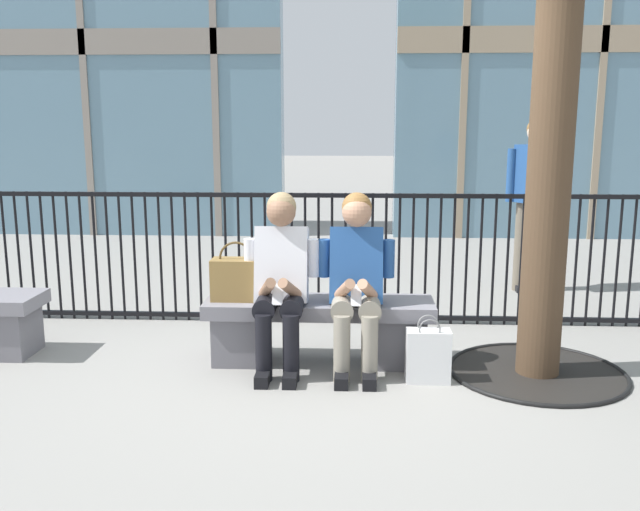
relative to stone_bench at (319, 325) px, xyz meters
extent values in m
plane|color=gray|center=(0.00, 0.00, -0.27)|extent=(60.00, 60.00, 0.00)
cube|color=slate|center=(0.00, 0.00, 0.13)|extent=(1.60, 0.44, 0.10)
cube|color=slate|center=(-0.56, 0.00, -0.10)|extent=(0.36, 0.37, 0.35)
cube|color=slate|center=(0.56, 0.00, -0.10)|extent=(0.36, 0.37, 0.35)
cylinder|color=black|center=(-0.35, -0.18, 0.20)|extent=(0.15, 0.40, 0.15)
cylinder|color=black|center=(-0.35, -0.38, -0.05)|extent=(0.11, 0.11, 0.45)
cube|color=black|center=(-0.35, -0.44, -0.23)|extent=(0.09, 0.22, 0.08)
cylinder|color=black|center=(-0.17, -0.18, 0.20)|extent=(0.15, 0.40, 0.15)
cylinder|color=black|center=(-0.17, -0.38, -0.05)|extent=(0.11, 0.11, 0.45)
cube|color=black|center=(-0.17, -0.44, -0.23)|extent=(0.09, 0.22, 0.08)
cube|color=silver|center=(-0.26, -0.04, 0.44)|extent=(0.36, 0.30, 0.55)
cylinder|color=silver|center=(-0.48, -0.04, 0.49)|extent=(0.08, 0.08, 0.26)
cylinder|color=#8E664C|center=(-0.34, -0.26, 0.32)|extent=(0.16, 0.28, 0.20)
cylinder|color=silver|center=(-0.04, -0.04, 0.49)|extent=(0.08, 0.08, 0.26)
cylinder|color=#8E664C|center=(-0.18, -0.26, 0.32)|extent=(0.16, 0.28, 0.20)
cube|color=silver|center=(-0.26, -0.32, 0.30)|extent=(0.07, 0.10, 0.13)
sphere|color=#8E664C|center=(-0.26, -0.06, 0.81)|extent=(0.20, 0.20, 0.20)
sphere|color=#997F59|center=(-0.26, -0.03, 0.84)|extent=(0.20, 0.20, 0.20)
cylinder|color=gray|center=(0.17, -0.18, 0.20)|extent=(0.15, 0.40, 0.15)
cylinder|color=gray|center=(0.17, -0.38, -0.05)|extent=(0.11, 0.11, 0.45)
cube|color=black|center=(0.17, -0.44, -0.23)|extent=(0.09, 0.22, 0.08)
cylinder|color=gray|center=(0.35, -0.18, 0.20)|extent=(0.15, 0.40, 0.15)
cylinder|color=gray|center=(0.35, -0.38, -0.05)|extent=(0.11, 0.11, 0.45)
cube|color=black|center=(0.35, -0.44, -0.23)|extent=(0.09, 0.22, 0.08)
cube|color=#234C8C|center=(0.26, -0.04, 0.44)|extent=(0.36, 0.30, 0.55)
cylinder|color=#234C8C|center=(0.04, -0.04, 0.49)|extent=(0.08, 0.08, 0.26)
cylinder|color=tan|center=(0.18, -0.26, 0.32)|extent=(0.16, 0.28, 0.20)
cylinder|color=#234C8C|center=(0.48, -0.04, 0.49)|extent=(0.08, 0.08, 0.26)
cylinder|color=tan|center=(0.34, -0.26, 0.32)|extent=(0.16, 0.28, 0.20)
cube|color=silver|center=(0.26, -0.32, 0.30)|extent=(0.07, 0.10, 0.13)
sphere|color=tan|center=(0.26, -0.06, 0.81)|extent=(0.20, 0.20, 0.20)
sphere|color=olive|center=(0.26, -0.03, 0.84)|extent=(0.20, 0.20, 0.20)
cube|color=olive|center=(-0.58, -0.01, 0.32)|extent=(0.34, 0.19, 0.29)
torus|color=brown|center=(-0.58, -0.01, 0.47)|extent=(0.24, 0.02, 0.24)
cube|color=white|center=(0.73, -0.35, -0.10)|extent=(0.29, 0.15, 0.35)
torus|color=slate|center=(0.73, -0.40, 0.10)|extent=(0.14, 0.01, 0.14)
torus|color=slate|center=(0.73, -0.30, 0.10)|extent=(0.14, 0.01, 0.14)
cylinder|color=#6B6051|center=(1.91, 2.22, 0.18)|extent=(0.13, 0.13, 0.90)
cube|color=black|center=(1.91, 2.18, -0.24)|extent=(0.09, 0.22, 0.06)
cylinder|color=#6B6051|center=(2.11, 2.22, 0.18)|extent=(0.13, 0.13, 0.90)
cube|color=black|center=(2.11, 2.18, -0.24)|extent=(0.09, 0.22, 0.06)
cube|color=#234C8C|center=(2.01, 2.22, 0.91)|extent=(0.44, 0.39, 0.56)
cylinder|color=#234C8C|center=(1.78, 2.22, 0.89)|extent=(0.08, 0.08, 0.52)
cylinder|color=#234C8C|center=(2.25, 2.22, 0.89)|extent=(0.08, 0.08, 0.52)
sphere|color=beige|center=(2.01, 2.22, 1.31)|extent=(0.20, 0.20, 0.20)
sphere|color=olive|center=(2.01, 2.24, 1.34)|extent=(0.20, 0.20, 0.20)
cube|color=#2D6BB7|center=(2.25, 2.12, 0.96)|extent=(0.07, 0.01, 0.14)
cylinder|color=black|center=(-2.74, 0.98, 0.28)|extent=(0.02, 0.02, 1.10)
cylinder|color=black|center=(-2.63, 0.98, 0.28)|extent=(0.02, 0.02, 1.10)
cylinder|color=black|center=(-2.52, 0.98, 0.28)|extent=(0.02, 0.02, 1.10)
cylinder|color=black|center=(-2.41, 0.98, 0.28)|extent=(0.02, 0.02, 1.10)
cylinder|color=black|center=(-2.29, 0.98, 0.28)|extent=(0.02, 0.02, 1.10)
cylinder|color=black|center=(-2.18, 0.98, 0.28)|extent=(0.02, 0.02, 1.10)
cylinder|color=black|center=(-2.07, 0.98, 0.28)|extent=(0.02, 0.02, 1.10)
cylinder|color=black|center=(-1.96, 0.98, 0.28)|extent=(0.02, 0.02, 1.10)
cylinder|color=black|center=(-1.85, 0.98, 0.28)|extent=(0.02, 0.02, 1.10)
cylinder|color=black|center=(-1.73, 0.98, 0.28)|extent=(0.02, 0.02, 1.10)
cylinder|color=black|center=(-1.62, 0.98, 0.28)|extent=(0.02, 0.02, 1.10)
cylinder|color=black|center=(-1.51, 0.98, 0.28)|extent=(0.02, 0.02, 1.10)
cylinder|color=black|center=(-1.40, 0.98, 0.28)|extent=(0.02, 0.02, 1.10)
cylinder|color=black|center=(-1.29, 0.98, 0.28)|extent=(0.02, 0.02, 1.10)
cylinder|color=black|center=(-1.17, 0.98, 0.28)|extent=(0.02, 0.02, 1.10)
cylinder|color=black|center=(-1.06, 0.98, 0.28)|extent=(0.02, 0.02, 1.10)
cylinder|color=black|center=(-0.95, 0.98, 0.28)|extent=(0.02, 0.02, 1.10)
cylinder|color=black|center=(-0.84, 0.98, 0.28)|extent=(0.02, 0.02, 1.10)
cylinder|color=black|center=(-0.73, 0.98, 0.28)|extent=(0.02, 0.02, 1.10)
cylinder|color=black|center=(-0.62, 0.98, 0.28)|extent=(0.02, 0.02, 1.10)
cylinder|color=black|center=(-0.50, 0.98, 0.28)|extent=(0.02, 0.02, 1.10)
cylinder|color=black|center=(-0.39, 0.98, 0.28)|extent=(0.02, 0.02, 1.10)
cylinder|color=black|center=(-0.28, 0.98, 0.28)|extent=(0.02, 0.02, 1.10)
cylinder|color=black|center=(-0.17, 0.98, 0.28)|extent=(0.02, 0.02, 1.10)
cylinder|color=black|center=(-0.06, 0.98, 0.28)|extent=(0.02, 0.02, 1.10)
cylinder|color=black|center=(0.06, 0.98, 0.28)|extent=(0.02, 0.02, 1.10)
cylinder|color=black|center=(0.17, 0.98, 0.28)|extent=(0.02, 0.02, 1.10)
cylinder|color=black|center=(0.28, 0.98, 0.28)|extent=(0.02, 0.02, 1.10)
cylinder|color=black|center=(0.39, 0.98, 0.28)|extent=(0.02, 0.02, 1.10)
cylinder|color=black|center=(0.50, 0.98, 0.28)|extent=(0.02, 0.02, 1.10)
cylinder|color=black|center=(0.62, 0.98, 0.28)|extent=(0.02, 0.02, 1.10)
cylinder|color=black|center=(0.73, 0.98, 0.28)|extent=(0.02, 0.02, 1.10)
cylinder|color=black|center=(0.84, 0.98, 0.28)|extent=(0.02, 0.02, 1.10)
cylinder|color=black|center=(0.95, 0.98, 0.28)|extent=(0.02, 0.02, 1.10)
cylinder|color=black|center=(1.06, 0.98, 0.28)|extent=(0.02, 0.02, 1.10)
cylinder|color=black|center=(1.17, 0.98, 0.28)|extent=(0.02, 0.02, 1.10)
cylinder|color=black|center=(1.29, 0.98, 0.28)|extent=(0.02, 0.02, 1.10)
cylinder|color=black|center=(1.40, 0.98, 0.28)|extent=(0.02, 0.02, 1.10)
cylinder|color=black|center=(1.51, 0.98, 0.28)|extent=(0.02, 0.02, 1.10)
cylinder|color=black|center=(1.62, 0.98, 0.28)|extent=(0.02, 0.02, 1.10)
cylinder|color=black|center=(1.73, 0.98, 0.28)|extent=(0.02, 0.02, 1.10)
cylinder|color=black|center=(1.85, 0.98, 0.28)|extent=(0.02, 0.02, 1.10)
cylinder|color=black|center=(1.96, 0.98, 0.28)|extent=(0.02, 0.02, 1.10)
cylinder|color=black|center=(2.07, 0.98, 0.28)|extent=(0.02, 0.02, 1.10)
cylinder|color=black|center=(2.18, 0.98, 0.28)|extent=(0.02, 0.02, 1.10)
cylinder|color=black|center=(2.29, 0.98, 0.28)|extent=(0.02, 0.02, 1.10)
cylinder|color=black|center=(2.41, 0.98, 0.28)|extent=(0.02, 0.02, 1.10)
cylinder|color=black|center=(2.52, 0.98, 0.28)|extent=(0.02, 0.02, 1.10)
cube|color=black|center=(0.00, 0.98, -0.22)|extent=(8.62, 0.04, 0.04)
cube|color=black|center=(0.00, 0.98, 0.81)|extent=(8.62, 0.04, 0.04)
cylinder|color=black|center=(1.49, -0.17, -0.27)|extent=(1.16, 1.16, 0.01)
torus|color=black|center=(1.49, -0.17, -0.26)|extent=(1.19, 1.19, 0.03)
cylinder|color=#4C3826|center=(1.49, -0.17, 1.43)|extent=(0.28, 0.28, 3.40)
cube|color=slate|center=(-2.28, 0.04, -0.10)|extent=(0.36, 0.37, 0.35)
camera|label=1|loc=(0.24, -4.66, 1.41)|focal=38.64mm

